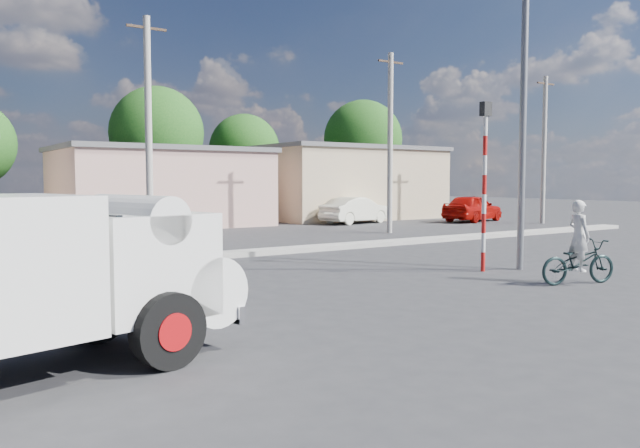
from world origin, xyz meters
TOP-DOWN VIEW (x-y plane):
  - ground_plane at (0.00, 0.00)m, footprint 120.00×120.00m
  - median at (0.00, 8.00)m, footprint 40.00×0.80m
  - truck at (-8.12, -1.39)m, footprint 5.59×3.05m
  - bicycle at (3.42, -1.08)m, footprint 2.05×1.20m
  - cyclist at (3.42, -1.08)m, footprint 0.54×0.67m
  - car_cream at (11.49, 17.74)m, footprint 4.61×2.37m
  - car_red at (18.05, 15.27)m, footprint 4.89×2.94m
  - traffic_pole at (3.20, 1.50)m, footprint 0.28×0.18m
  - streetlight at (4.14, 1.20)m, footprint 2.34×0.22m
  - building_row at (1.10, 22.00)m, footprint 37.80×7.30m
  - tree_row at (3.76, 28.45)m, footprint 43.62×7.43m
  - utility_poles at (3.25, 12.00)m, footprint 35.40×0.24m

SIDE VIEW (x-z plane):
  - ground_plane at x=0.00m, z-range 0.00..0.00m
  - median at x=0.00m, z-range 0.00..0.16m
  - bicycle at x=3.42m, z-range 0.00..1.02m
  - car_cream at x=11.49m, z-range 0.00..1.45m
  - car_red at x=18.05m, z-range 0.00..1.56m
  - cyclist at x=3.42m, z-range 0.00..1.62m
  - truck at x=-8.12m, z-range 0.12..2.31m
  - building_row at x=1.10m, z-range -0.09..4.35m
  - traffic_pole at x=3.20m, z-range 0.41..4.77m
  - utility_poles at x=3.25m, z-range 0.07..8.07m
  - streetlight at x=4.14m, z-range 0.46..9.46m
  - tree_row at x=3.76m, z-range 0.78..9.21m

